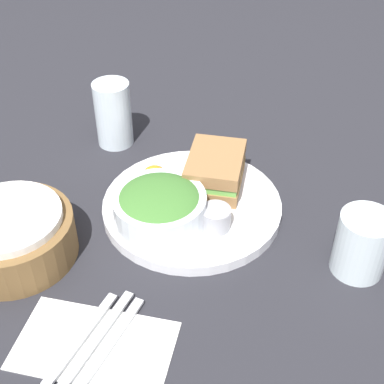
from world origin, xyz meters
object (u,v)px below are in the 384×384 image
(plate, at_px, (192,206))
(drink_glass, at_px, (113,114))
(spoon, at_px, (82,337))
(salad_bowl, at_px, (160,205))
(fork, at_px, (107,348))
(sandwich, at_px, (215,170))
(water_glass, at_px, (362,244))
(knife, at_px, (94,343))
(dressing_cup, at_px, (216,218))
(bread_basket, at_px, (12,235))

(plate, height_order, drink_glass, drink_glass)
(plate, xyz_separation_m, spoon, (-0.27, 0.08, -0.00))
(salad_bowl, relative_size, fork, 0.85)
(plate, distance_m, spoon, 0.28)
(sandwich, xyz_separation_m, water_glass, (-0.12, -0.23, 0.00))
(sandwich, xyz_separation_m, knife, (-0.33, 0.09, -0.04))
(drink_glass, distance_m, fork, 0.46)
(drink_glass, bearing_deg, dressing_cup, -132.43)
(dressing_cup, height_order, knife, dressing_cup)
(water_glass, bearing_deg, dressing_cup, 84.27)
(knife, distance_m, spoon, 0.02)
(salad_bowl, xyz_separation_m, dressing_cup, (0.00, -0.08, -0.01))
(fork, xyz_separation_m, spoon, (0.01, 0.04, 0.00))
(sandwich, relative_size, fork, 0.72)
(plate, relative_size, dressing_cup, 6.24)
(plate, distance_m, fork, 0.28)
(bread_basket, relative_size, spoon, 1.21)
(fork, height_order, spoon, same)
(drink_glass, height_order, water_glass, drink_glass)
(plate, distance_m, knife, 0.28)
(fork, relative_size, knife, 0.95)
(sandwich, distance_m, drink_glass, 0.24)
(spoon, height_order, water_glass, water_glass)
(sandwich, xyz_separation_m, bread_basket, (-0.20, 0.26, -0.01))
(salad_bowl, xyz_separation_m, knife, (-0.22, 0.02, -0.04))
(sandwich, bearing_deg, drink_glass, 62.89)
(sandwich, bearing_deg, knife, 164.96)
(sandwich, distance_m, fork, 0.34)
(spoon, distance_m, water_glass, 0.39)
(dressing_cup, bearing_deg, bread_basket, 110.07)
(plate, relative_size, fork, 1.73)
(dressing_cup, bearing_deg, knife, 154.32)
(spoon, bearing_deg, water_glass, 133.69)
(drink_glass, xyz_separation_m, spoon, (-0.43, -0.10, -0.05))
(bread_basket, xyz_separation_m, fork, (-0.13, -0.18, -0.03))
(plate, distance_m, drink_glass, 0.25)
(fork, xyz_separation_m, knife, (0.00, 0.02, 0.00))
(bread_basket, relative_size, fork, 1.09)
(dressing_cup, relative_size, spoon, 0.31)
(salad_bowl, bearing_deg, drink_glass, 34.20)
(drink_glass, bearing_deg, fork, -162.46)
(knife, relative_size, spoon, 1.17)
(plate, height_order, sandwich, sandwich)
(plate, bearing_deg, knife, 167.34)
(dressing_cup, relative_size, fork, 0.28)
(dressing_cup, relative_size, bread_basket, 0.25)
(sandwich, height_order, salad_bowl, salad_bowl)
(knife, bearing_deg, fork, 90.00)
(fork, distance_m, water_glass, 0.37)
(bread_basket, bearing_deg, spoon, -128.87)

